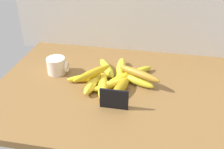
% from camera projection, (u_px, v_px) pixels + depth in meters
% --- Properties ---
extents(counter_top, '(1.10, 0.76, 0.03)m').
position_uv_depth(counter_top, '(121.00, 91.00, 1.14)').
color(counter_top, brown).
rests_on(counter_top, ground).
extents(chalkboard_sign, '(0.11, 0.02, 0.08)m').
position_uv_depth(chalkboard_sign, '(114.00, 100.00, 0.99)').
color(chalkboard_sign, black).
rests_on(chalkboard_sign, counter_top).
extents(coffee_mug, '(0.10, 0.09, 0.08)m').
position_uv_depth(coffee_mug, '(57.00, 66.00, 1.22)').
color(coffee_mug, silver).
rests_on(coffee_mug, counter_top).
extents(banana_0, '(0.16, 0.17, 0.04)m').
position_uv_depth(banana_0, '(125.00, 78.00, 1.16)').
color(banana_0, yellow).
rests_on(banana_0, counter_top).
extents(banana_1, '(0.12, 0.18, 0.04)m').
position_uv_depth(banana_1, '(107.00, 68.00, 1.23)').
color(banana_1, gold).
rests_on(banana_1, counter_top).
extents(banana_2, '(0.20, 0.10, 0.03)m').
position_uv_depth(banana_2, '(89.00, 78.00, 1.17)').
color(banana_2, yellow).
rests_on(banana_2, counter_top).
extents(banana_3, '(0.06, 0.20, 0.04)m').
position_uv_depth(banana_3, '(121.00, 69.00, 1.23)').
color(banana_3, yellow).
rests_on(banana_3, counter_top).
extents(banana_4, '(0.06, 0.18, 0.04)m').
position_uv_depth(banana_4, '(93.00, 83.00, 1.13)').
color(banana_4, yellow).
rests_on(banana_4, counter_top).
extents(banana_5, '(0.18, 0.11, 0.04)m').
position_uv_depth(banana_5, '(135.00, 80.00, 1.15)').
color(banana_5, gold).
rests_on(banana_5, counter_top).
extents(banana_6, '(0.08, 0.16, 0.04)m').
position_uv_depth(banana_6, '(121.00, 88.00, 1.09)').
color(banana_6, '#AE8516').
rests_on(banana_6, counter_top).
extents(banana_7, '(0.17, 0.16, 0.03)m').
position_uv_depth(banana_7, '(113.00, 83.00, 1.13)').
color(banana_7, yellow).
rests_on(banana_7, counter_top).
extents(banana_8, '(0.15, 0.15, 0.03)m').
position_uv_depth(banana_8, '(136.00, 73.00, 1.21)').
color(banana_8, gold).
rests_on(banana_8, counter_top).
extents(banana_9, '(0.08, 0.20, 0.04)m').
position_uv_depth(banana_9, '(103.00, 86.00, 1.10)').
color(banana_9, yellow).
rests_on(banana_9, counter_top).
extents(banana_10, '(0.05, 0.15, 0.04)m').
position_uv_depth(banana_10, '(120.00, 73.00, 1.20)').
color(banana_10, yellow).
rests_on(banana_10, counter_top).
extents(banana_11, '(0.15, 0.18, 0.03)m').
position_uv_depth(banana_11, '(92.00, 74.00, 1.12)').
color(banana_11, gold).
rests_on(banana_11, banana_4).
extents(banana_12, '(0.20, 0.13, 0.03)m').
position_uv_depth(banana_12, '(139.00, 74.00, 1.13)').
color(banana_12, '#A87923').
rests_on(banana_12, banana_5).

